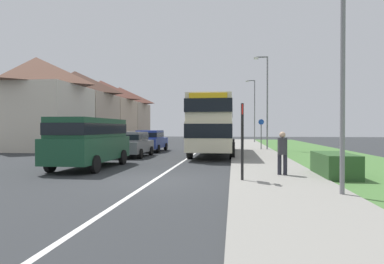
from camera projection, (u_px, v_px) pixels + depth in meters
The scene contains 16 objects.
ground_plane at pixel (154, 181), 11.21m from camera, with size 120.00×120.00×0.00m, color #2D3033.
lane_marking_centre at pixel (187, 159), 19.14m from camera, with size 0.14×60.00×0.01m, color silver.
pavement_near_side at pixel (263, 162), 16.63m from camera, with size 3.20×68.00×0.12m, color gray.
grass_verge_seaward at pixel (352, 164), 16.09m from camera, with size 6.00×68.00×0.08m, color #477538.
roadside_hedge at pixel (334, 166), 11.68m from camera, with size 1.10×2.56×0.90m, color #2D5128.
double_decker_bus at pixel (214, 123), 21.94m from camera, with size 2.80×10.07×3.70m.
parked_van_dark_green at pixel (90, 139), 14.72m from camera, with size 2.11×5.24×2.23m.
parked_car_grey at pixel (132, 143), 20.45m from camera, with size 1.96×3.98×1.57m.
parked_car_blue at pixel (151, 140), 25.25m from camera, with size 1.97×4.35×1.64m.
pedestrian_at_stop at pixel (282, 151), 11.76m from camera, with size 0.34×0.34×1.67m.
bus_stop_sign at pixel (242, 136), 10.57m from camera, with size 0.09×0.52×2.60m.
cycle_route_sign at pixel (261, 133), 26.11m from camera, with size 0.44×0.08×2.52m.
street_lamp_near at pixel (338, 36), 8.28m from camera, with size 1.14×0.20×7.16m.
street_lamp_mid at pixel (266, 97), 26.10m from camera, with size 1.14×0.20×7.53m.
street_lamp_far at pixel (254, 107), 40.03m from camera, with size 1.14×0.20×7.69m.
house_terrace_far_side at pixel (89, 110), 36.82m from camera, with size 7.32×26.38×7.66m.
Camera 1 is at (2.71, -10.93, 1.79)m, focal length 30.63 mm.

